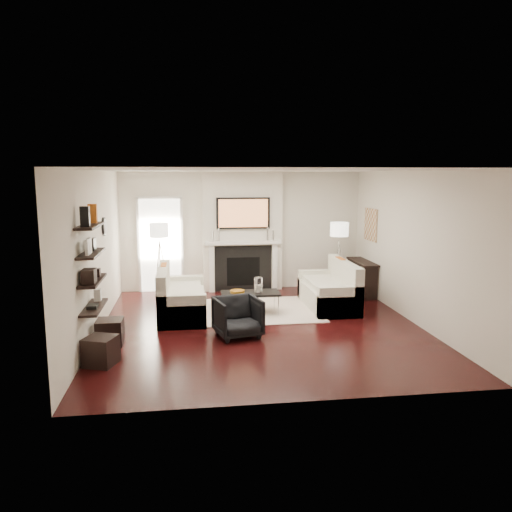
{
  "coord_description": "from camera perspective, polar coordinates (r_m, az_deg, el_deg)",
  "views": [
    {
      "loc": [
        -1.23,
        -8.35,
        2.61
      ],
      "look_at": [
        0.0,
        0.6,
        1.15
      ],
      "focal_mm": 35.0,
      "sensor_mm": 36.0,
      "label": 1
    }
  ],
  "objects": [
    {
      "name": "shelf_top",
      "position": [
        7.52,
        -18.48,
        3.28
      ],
      "size": [
        0.25,
        1.0,
        0.04
      ],
      "primitive_type": "cube",
      "color": "black",
      "rests_on": "wall_left"
    },
    {
      "name": "loveseat_left_arm_s",
      "position": [
        10.27,
        -8.4,
        -3.92
      ],
      "size": [
        0.85,
        0.18,
        0.6
      ],
      "primitive_type": "cube",
      "color": "beige",
      "rests_on": "floor"
    },
    {
      "name": "decor_box_tall",
      "position": [
        8.02,
        -17.65,
        -4.26
      ],
      "size": [
        0.1,
        0.1,
        0.18
      ],
      "primitive_type": "cube",
      "color": "white",
      "rests_on": "shelf_bottom"
    },
    {
      "name": "candlestick_r_short",
      "position": [
        11.3,
        1.97,
        2.39
      ],
      "size": [
        0.04,
        0.04,
        0.24
      ],
      "primitive_type": "cylinder",
      "color": "silver",
      "rests_on": "mantel_shelf"
    },
    {
      "name": "door_trim_top",
      "position": [
        11.34,
        -11.02,
        6.59
      ],
      "size": [
        1.02,
        0.06,
        0.06
      ],
      "primitive_type": "cube",
      "color": "white",
      "rests_on": "wall_back"
    },
    {
      "name": "lamp_right_post",
      "position": [
        11.17,
        9.39,
        -1.31
      ],
      "size": [
        0.02,
        0.02,
        1.2
      ],
      "primitive_type": "cylinder",
      "color": "silver",
      "rests_on": "floor"
    },
    {
      "name": "lamp_left_leg_c",
      "position": [
        10.97,
        -11.22,
        -1.56
      ],
      "size": [
        0.14,
        0.22,
        1.23
      ],
      "primitive_type": "cylinder",
      "rotation": [
        0.18,
        0.0,
        2.62
      ],
      "color": "silver",
      "rests_on": "floor"
    },
    {
      "name": "console_top",
      "position": [
        11.23,
        12.07,
        -0.66
      ],
      "size": [
        0.35,
        1.2,
        0.04
      ],
      "primitive_type": "cube",
      "color": "black",
      "rests_on": "floor"
    },
    {
      "name": "mantel_pilaster_l",
      "position": [
        11.26,
        -5.09,
        -1.39
      ],
      "size": [
        0.12,
        0.08,
        1.1
      ],
      "primitive_type": "cube",
      "color": "white",
      "rests_on": "floor"
    },
    {
      "name": "pillow_right_charcoal",
      "position": [
        9.84,
        10.65,
        -2.05
      ],
      "size": [
        0.1,
        0.4,
        0.4
      ],
      "primitive_type": "cube",
      "color": "black",
      "rests_on": "loveseat_right_cushion"
    },
    {
      "name": "door_trim_r",
      "position": [
        11.42,
        -8.45,
        1.23
      ],
      "size": [
        0.06,
        0.06,
        2.16
      ],
      "primitive_type": "cube",
      "color": "white",
      "rests_on": "floor"
    },
    {
      "name": "shelf_bottom",
      "position": [
        7.72,
        -18.02,
        -5.61
      ],
      "size": [
        0.25,
        1.0,
        0.03
      ],
      "primitive_type": "cube",
      "color": "black",
      "rests_on": "wall_left"
    },
    {
      "name": "ottoman_far",
      "position": [
        7.39,
        -17.33,
        -10.3
      ],
      "size": [
        0.51,
        0.51,
        0.4
      ],
      "primitive_type": "cube",
      "rotation": [
        0.0,
        0.0,
        -0.34
      ],
      "color": "black",
      "rests_on": "floor"
    },
    {
      "name": "pillow_right_orange",
      "position": [
        10.4,
        9.61,
        -1.37
      ],
      "size": [
        0.1,
        0.42,
        0.42
      ],
      "primitive_type": "cube",
      "color": "#BB5A17",
      "rests_on": "loveseat_right_cushion"
    },
    {
      "name": "decor_frame_b",
      "position": [
        7.77,
        -18.06,
        1.31
      ],
      "size": [
        0.04,
        0.22,
        0.18
      ],
      "primitive_type": "cube",
      "color": "black",
      "rests_on": "shelf_upper"
    },
    {
      "name": "lamp_right_leg_b",
      "position": [
        11.24,
        8.98,
        -1.23
      ],
      "size": [
        0.14,
        0.22,
        1.23
      ],
      "primitive_type": "cylinder",
      "rotation": [
        0.18,
        0.0,
        0.52
      ],
      "color": "silver",
      "rests_on": "floor"
    },
    {
      "name": "rug",
      "position": [
        9.8,
        -0.52,
        -6.23
      ],
      "size": [
        2.6,
        2.0,
        0.01
      ],
      "primitive_type": "cube",
      "color": "beige",
      "rests_on": "floor"
    },
    {
      "name": "lamp_left_leg_a",
      "position": [
        11.05,
        -10.34,
        -1.45
      ],
      "size": [
        0.25,
        0.02,
        1.23
      ],
      "primitive_type": "cylinder",
      "rotation": [
        0.18,
        0.0,
        4.71
      ],
      "color": "silver",
      "rests_on": "floor"
    },
    {
      "name": "coffee_leg_nw",
      "position": [
        9.29,
        -3.54,
        -5.95
      ],
      "size": [
        0.02,
        0.02,
        0.38
      ],
      "primitive_type": "cylinder",
      "color": "silver",
      "rests_on": "floor"
    },
    {
      "name": "console_leg_s",
      "position": [
        11.81,
        11.11,
        -2.0
      ],
      "size": [
        0.3,
        0.04,
        0.71
      ],
      "primitive_type": "cube",
      "color": "black",
      "rests_on": "floor"
    },
    {
      "name": "candlestick_r_tall",
      "position": [
        11.27,
        1.32,
        2.53
      ],
      "size": [
        0.04,
        0.04,
        0.3
      ],
      "primitive_type": "cylinder",
      "color": "silver",
      "rests_on": "mantel_shelf"
    },
    {
      "name": "coffee_leg_ne",
      "position": [
        9.41,
        2.57,
        -5.73
      ],
      "size": [
        0.02,
        0.02,
        0.38
      ],
      "primitive_type": "cylinder",
      "color": "silver",
      "rests_on": "floor"
    },
    {
      "name": "tv_screen",
      "position": [
        11.13,
        -1.46,
        4.9
      ],
      "size": [
        1.1,
        0.0,
        0.62
      ],
      "primitive_type": "cube",
      "color": "#BF723F",
      "rests_on": "tv_body"
    },
    {
      "name": "room_envelope",
      "position": [
        8.54,
        0.55,
        0.69
      ],
      "size": [
        6.0,
        6.0,
        6.0
      ],
      "color": "black",
      "rests_on": "ground"
    },
    {
      "name": "loveseat_right_base",
      "position": [
        10.13,
        8.22,
        -4.62
      ],
      "size": [
        0.85,
        1.8,
        0.42
      ],
      "primitive_type": "cube",
      "color": "beige",
      "rests_on": "floor"
    },
    {
      "name": "wall_art",
      "position": [
        11.18,
        12.99,
        3.51
      ],
      "size": [
        0.03,
        0.7,
        0.7
      ],
      "primitive_type": "cube",
      "color": "tan",
      "rests_on": "wall_right"
    },
    {
      "name": "clock_rim",
      "position": [
        9.42,
        -16.98,
        3.23
      ],
      "size": [
        0.04,
        0.34,
        0.34
      ],
      "primitive_type": "cylinder",
      "rotation": [
        0.0,
        1.57,
        0.0
      ],
      "color": "black",
      "rests_on": "wall_left"
    },
    {
      "name": "lamp_left_leg_b",
      "position": [
        11.15,
        -11.16,
        -1.38
      ],
      "size": [
        0.14,
        0.22,
        1.23
      ],
      "primitive_type": "cylinder",
      "rotation": [
        0.18,
        0.0,
        0.52
      ],
      "color": "silver",
      "rests_on": "floor"
    },
    {
      "name": "shelf_upper",
      "position": [
        7.57,
        -18.32,
        0.27
      ],
      "size": [
        0.25,
        1.0,
        0.04
      ],
      "primitive_type": "cube",
      "color": "black",
      "rests_on": "wall_left"
    },
    {
      "name": "lamp_right_shade",
      "position": [
        11.05,
        9.51,
        3.03
      ],
      "size": [
        0.4,
        0.4,
        0.3
      ],
      "primitive_type": "cylinder",
      "color": "white",
      "rests_on": "lamp_right_post"
    },
    {
      "name": "console_leg_n",
      "position": [
        10.8,
        12.99,
        -3.11
      ],
      "size": [
        0.3,
        0.04,
        0.71
      ],
      "primitive_type": "cube",
      "color": "black",
      "rests_on": "floor"
    },
    {
      "name": "lamp_left_post",
      "position": [
        11.06,
        -10.9,
        -1.46
      ],
      "size": [
        0.02,
        0.02,
        1.2
      ],
      "primitive_type": "cylinder",
      "color": "silver",
      "rests_on": "floor"
    },
    {
      "name": "loveseat_left_back",
      "position": [
        9.44,
        -10.51,
        -3.73
      ],
      "size": [
        0.18,
        1.8,
        0.8
      ],
      "primitive_type": "cube",
      "color": "beige",
      "rests_on": "floor"
    },
    {
      "name": "shelf_lower",
      "position": [
        7.63,
        -18.17,
        -2.7
      ],
      "size": [
        0.25,
        1.0,
        0.04
      ],
      "primitive_type": "cube",
      "color": "black",
      "rests_on": "wall_left"
    },
    {
      "name": "pillow_left_charcoal",
      "position": [
        9.11,
        -10.63,
        -2.96
      ],
      "size": [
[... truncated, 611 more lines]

